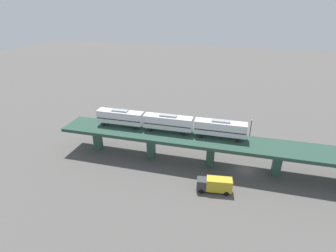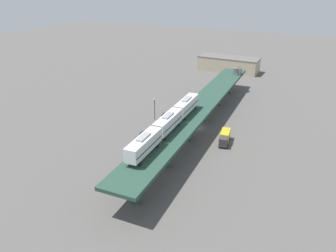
{
  "view_description": "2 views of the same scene",
  "coord_description": "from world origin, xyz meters",
  "px_view_note": "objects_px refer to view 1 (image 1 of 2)",
  "views": [
    {
      "loc": [
        54.79,
        -3.77,
        35.61
      ],
      "look_at": [
        -1.23,
        -19.45,
        8.54
      ],
      "focal_mm": 28.0,
      "sensor_mm": 36.0,
      "label": 1
    },
    {
      "loc": [
        28.32,
        -85.2,
        41.45
      ],
      "look_at": [
        -1.23,
        -19.45,
        8.54
      ],
      "focal_mm": 35.0,
      "sensor_mm": 36.0,
      "label": 2
    }
  ],
  "objects_px": {
    "street_car_black": "(200,138)",
    "street_car_silver": "(253,144)",
    "delivery_truck": "(215,184)",
    "street_lamp": "(251,129)",
    "subway_train": "(168,122)"
  },
  "relations": [
    {
      "from": "subway_train",
      "to": "street_lamp",
      "type": "xyz_separation_m",
      "value": [
        -13.68,
        20.14,
        -5.48
      ]
    },
    {
      "from": "delivery_truck",
      "to": "street_lamp",
      "type": "xyz_separation_m",
      "value": [
        -24.67,
        6.96,
        2.35
      ]
    },
    {
      "from": "delivery_truck",
      "to": "street_lamp",
      "type": "distance_m",
      "value": 25.75
    },
    {
      "from": "street_car_black",
      "to": "street_lamp",
      "type": "height_order",
      "value": "street_lamp"
    },
    {
      "from": "street_lamp",
      "to": "street_car_silver",
      "type": "bearing_deg",
      "value": 20.55
    },
    {
      "from": "subway_train",
      "to": "delivery_truck",
      "type": "xyz_separation_m",
      "value": [
        10.99,
        13.17,
        -7.82
      ]
    },
    {
      "from": "subway_train",
      "to": "street_lamp",
      "type": "relative_size",
      "value": 5.36
    },
    {
      "from": "subway_train",
      "to": "street_lamp",
      "type": "height_order",
      "value": "subway_train"
    },
    {
      "from": "street_car_black",
      "to": "street_car_silver",
      "type": "relative_size",
      "value": 0.99
    },
    {
      "from": "subway_train",
      "to": "street_car_black",
      "type": "bearing_deg",
      "value": 148.1
    },
    {
      "from": "street_car_black",
      "to": "street_car_silver",
      "type": "xyz_separation_m",
      "value": [
        -0.22,
        14.78,
        0.0
      ]
    },
    {
      "from": "subway_train",
      "to": "delivery_truck",
      "type": "distance_m",
      "value": 18.86
    },
    {
      "from": "street_car_black",
      "to": "street_car_silver",
      "type": "bearing_deg",
      "value": 90.85
    },
    {
      "from": "delivery_truck",
      "to": "street_lamp",
      "type": "height_order",
      "value": "street_lamp"
    },
    {
      "from": "subway_train",
      "to": "street_car_silver",
      "type": "bearing_deg",
      "value": 116.6
    }
  ]
}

